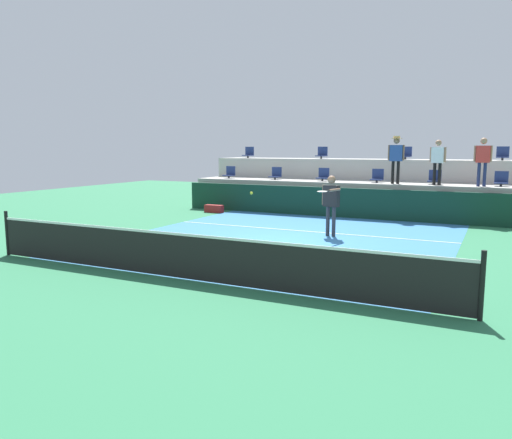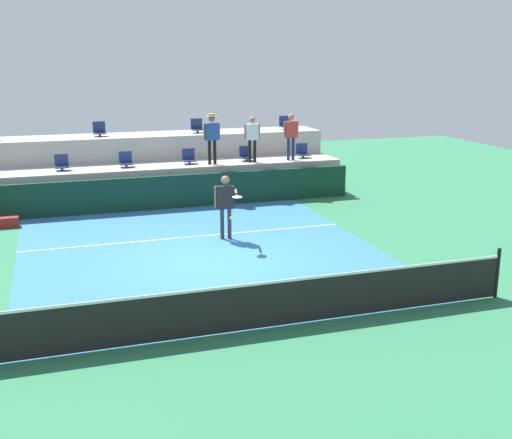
{
  "view_description": "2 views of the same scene",
  "coord_description": "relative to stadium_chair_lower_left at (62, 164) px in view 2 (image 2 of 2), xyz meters",
  "views": [
    {
      "loc": [
        5.36,
        -11.89,
        2.56
      ],
      "look_at": [
        -0.01,
        -1.01,
        0.81
      ],
      "focal_mm": 34.89,
      "sensor_mm": 36.0,
      "label": 1
    },
    {
      "loc": [
        -3.44,
        -14.36,
        4.95
      ],
      "look_at": [
        0.92,
        -0.91,
        1.26
      ],
      "focal_mm": 44.61,
      "sensor_mm": 36.0,
      "label": 2
    }
  ],
  "objects": [
    {
      "name": "stadium_chair_lower_far_right",
      "position": [
        8.51,
        0.0,
        0.0
      ],
      "size": [
        0.44,
        0.4,
        0.52
      ],
      "color": "#2D2D33",
      "rests_on": "seating_tier_lower"
    },
    {
      "name": "court_service_line",
      "position": [
        3.15,
        -4.83,
        -1.46
      ],
      "size": [
        9.0,
        0.06,
        0.0
      ],
      "primitive_type": "cube",
      "color": "white",
      "rests_on": "ground_plane"
    },
    {
      "name": "seating_tier_lower",
      "position": [
        3.15,
        0.07,
        -0.84
      ],
      "size": [
        13.0,
        1.8,
        1.25
      ],
      "primitive_type": "cube",
      "color": "#ADAAA3",
      "rests_on": "ground_plane"
    },
    {
      "name": "stadium_chair_upper_left",
      "position": [
        1.4,
        1.8,
        0.85
      ],
      "size": [
        0.44,
        0.4,
        0.52
      ],
      "color": "#2D2D33",
      "rests_on": "seating_tier_upper"
    },
    {
      "name": "stadium_chair_lower_mid_left",
      "position": [
        2.08,
        0.0,
        0.0
      ],
      "size": [
        0.44,
        0.4,
        0.52
      ],
      "color": "#2D2D33",
      "rests_on": "seating_tier_lower"
    },
    {
      "name": "tennis_net",
      "position": [
        3.15,
        -11.23,
        -0.97
      ],
      "size": [
        10.48,
        0.08,
        1.07
      ],
      "color": "black",
      "rests_on": "ground_plane"
    },
    {
      "name": "tennis_ball",
      "position": [
        3.29,
        -8.79,
        0.05
      ],
      "size": [
        0.07,
        0.07,
        0.07
      ],
      "color": "#CCE033"
    },
    {
      "name": "spectator_with_hat",
      "position": [
        4.99,
        -0.38,
        0.86
      ],
      "size": [
        0.59,
        0.42,
        1.75
      ],
      "color": "black",
      "rests_on": "seating_tier_lower"
    },
    {
      "name": "ground_plane",
      "position": [
        3.15,
        -7.23,
        -1.46
      ],
      "size": [
        40.0,
        40.0,
        0.0
      ],
      "primitive_type": "plane",
      "color": "#2D754C"
    },
    {
      "name": "seating_tier_upper",
      "position": [
        3.15,
        1.87,
        -0.41
      ],
      "size": [
        13.0,
        1.8,
        2.1
      ],
      "primitive_type": "cube",
      "color": "#ADAAA3",
      "rests_on": "ground_plane"
    },
    {
      "name": "stadium_chair_upper_far_right",
      "position": [
        8.5,
        1.8,
        0.85
      ],
      "size": [
        0.44,
        0.4,
        0.52
      ],
      "color": "#2D2D33",
      "rests_on": "seating_tier_upper"
    },
    {
      "name": "stadium_chair_upper_right",
      "position": [
        4.97,
        1.8,
        0.85
      ],
      "size": [
        0.44,
        0.4,
        0.52
      ],
      "color": "#2D2D33",
      "rests_on": "seating_tier_upper"
    },
    {
      "name": "spectator_in_white",
      "position": [
        7.9,
        -0.38,
        0.78
      ],
      "size": [
        0.59,
        0.24,
        1.66
      ],
      "color": "navy",
      "rests_on": "seating_tier_lower"
    },
    {
      "name": "stadium_chair_lower_mid_right",
      "position": [
        4.25,
        0.0,
        0.0
      ],
      "size": [
        0.44,
        0.4,
        0.52
      ],
      "color": "#2D2D33",
      "rests_on": "seating_tier_lower"
    },
    {
      "name": "stadium_chair_lower_left",
      "position": [
        0.0,
        0.0,
        0.0
      ],
      "size": [
        0.44,
        0.4,
        0.52
      ],
      "color": "#2D2D33",
      "rests_on": "seating_tier_lower"
    },
    {
      "name": "spectator_in_grey",
      "position": [
        6.44,
        -0.38,
        0.74
      ],
      "size": [
        0.57,
        0.25,
        1.6
      ],
      "color": "black",
      "rests_on": "seating_tier_lower"
    },
    {
      "name": "equipment_bag",
      "position": [
        -1.75,
        -2.14,
        -1.31
      ],
      "size": [
        0.76,
        0.28,
        0.3
      ],
      "primitive_type": "cube",
      "color": "maroon",
      "rests_on": "ground_plane"
    },
    {
      "name": "sponsor_backboard",
      "position": [
        3.15,
        -1.23,
        -0.91
      ],
      "size": [
        13.0,
        0.16,
        1.1
      ],
      "primitive_type": "cube",
      "color": "#0F3323",
      "rests_on": "ground_plane"
    },
    {
      "name": "tennis_player",
      "position": [
        4.12,
        -5.33,
        -0.37
      ],
      "size": [
        0.6,
        1.3,
        1.77
      ],
      "color": "#2D2D33",
      "rests_on": "ground_plane"
    },
    {
      "name": "stadium_chair_lower_right",
      "position": [
        6.33,
        0.0,
        0.0
      ],
      "size": [
        0.44,
        0.4,
        0.52
      ],
      "color": "#2D2D33",
      "rests_on": "seating_tier_lower"
    },
    {
      "name": "court_inner_paint",
      "position": [
        3.15,
        -6.23,
        -1.46
      ],
      "size": [
        9.0,
        10.0,
        0.01
      ],
      "primitive_type": "cube",
      "color": "teal",
      "rests_on": "ground_plane"
    }
  ]
}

